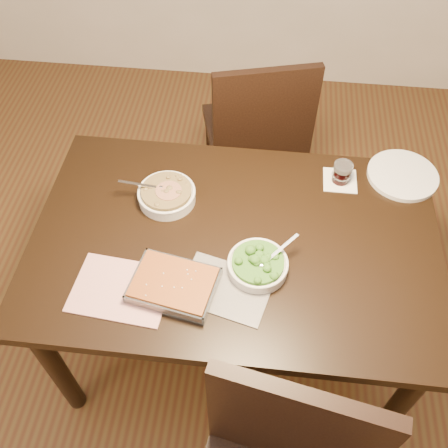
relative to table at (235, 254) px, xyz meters
name	(u,v)px	position (x,y,z in m)	size (l,w,h in m)	color
ground	(232,335)	(0.00, 0.00, -0.65)	(4.00, 4.00, 0.00)	#4C2915
table	(235,254)	(0.00, 0.00, 0.00)	(1.40, 0.90, 0.75)	black
magazine_a	(121,289)	(-0.34, -0.24, 0.10)	(0.30, 0.22, 0.01)	#AE3137
magazine_b	(226,288)	(-0.01, -0.20, 0.10)	(0.28, 0.20, 0.00)	#27272E
coaster	(340,180)	(0.37, 0.31, 0.10)	(0.12, 0.12, 0.00)	white
stew_bowl	(167,194)	(-0.26, 0.15, 0.12)	(0.23, 0.21, 0.08)	white
broccoli_bowl	(258,265)	(0.08, -0.12, 0.12)	(0.20, 0.20, 0.08)	white
baking_dish	(174,285)	(-0.17, -0.22, 0.12)	(0.29, 0.24, 0.05)	silver
wine_tumbler	(342,172)	(0.37, 0.31, 0.14)	(0.07, 0.07, 0.08)	black
dinner_plate	(403,175)	(0.60, 0.36, 0.10)	(0.26, 0.26, 0.02)	silver
chair_far	(257,132)	(0.03, 0.80, -0.12)	(0.55, 0.55, 0.96)	black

